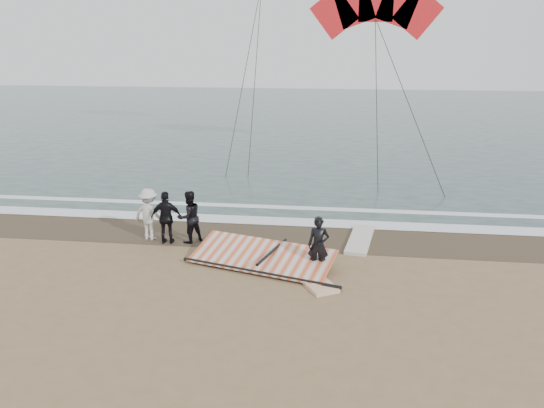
{
  "coord_description": "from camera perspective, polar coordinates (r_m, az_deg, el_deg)",
  "views": [
    {
      "loc": [
        1.07,
        -12.49,
        6.5
      ],
      "look_at": [
        -0.86,
        3.0,
        1.6
      ],
      "focal_mm": 35.0,
      "sensor_mm": 36.0,
      "label": 1
    }
  ],
  "objects": [
    {
      "name": "ground",
      "position": [
        14.12,
        1.97,
        -9.99
      ],
      "size": [
        120.0,
        120.0,
        0.0
      ],
      "primitive_type": "plane",
      "color": "#8C704C",
      "rests_on": "ground"
    },
    {
      "name": "sea",
      "position": [
        45.96,
        5.77,
        9.22
      ],
      "size": [
        120.0,
        54.0,
        0.02
      ],
      "primitive_type": "cube",
      "color": "#233838",
      "rests_on": "ground"
    },
    {
      "name": "wet_sand",
      "position": [
        18.22,
        3.26,
        -3.48
      ],
      "size": [
        120.0,
        2.8,
        0.01
      ],
      "primitive_type": "cube",
      "color": "#4C3D2B",
      "rests_on": "ground"
    },
    {
      "name": "foam_near",
      "position": [
        19.52,
        3.55,
        -1.97
      ],
      "size": [
        120.0,
        0.9,
        0.01
      ],
      "primitive_type": "cube",
      "color": "white",
      "rests_on": "sea"
    },
    {
      "name": "foam_far",
      "position": [
        21.13,
        3.85,
        -0.45
      ],
      "size": [
        120.0,
        0.45,
        0.01
      ],
      "primitive_type": "cube",
      "color": "white",
      "rests_on": "sea"
    },
    {
      "name": "man_main",
      "position": [
        15.26,
        5.01,
        -4.42
      ],
      "size": [
        0.65,
        0.46,
        1.68
      ],
      "primitive_type": "imported",
      "rotation": [
        0.0,
        0.0,
        -0.09
      ],
      "color": "black",
      "rests_on": "ground"
    },
    {
      "name": "board_white",
      "position": [
        15.26,
        3.91,
        -7.62
      ],
      "size": [
        1.82,
        2.52,
        0.1
      ],
      "primitive_type": "cube",
      "rotation": [
        0.0,
        0.0,
        0.51
      ],
      "color": "silver",
      "rests_on": "ground"
    },
    {
      "name": "board_cream",
      "position": [
        18.01,
        9.47,
        -3.79
      ],
      "size": [
        1.11,
        2.73,
        0.11
      ],
      "primitive_type": "cube",
      "rotation": [
        0.0,
        0.0,
        -0.16
      ],
      "color": "beige",
      "rests_on": "ground"
    },
    {
      "name": "trio_cluster",
      "position": [
        17.84,
        -11.28,
        -1.27
      ],
      "size": [
        2.57,
        1.1,
        1.78
      ],
      "color": "black",
      "rests_on": "ground"
    },
    {
      "name": "sail_rig",
      "position": [
        16.03,
        -1.24,
        -5.72
      ],
      "size": [
        4.76,
        2.91,
        0.52
      ],
      "color": "black",
      "rests_on": "ground"
    },
    {
      "name": "kite_red",
      "position": [
        29.65,
        11.1,
        19.49
      ],
      "size": [
        7.67,
        3.8,
        10.86
      ],
      "color": "red",
      "rests_on": "ground"
    }
  ]
}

